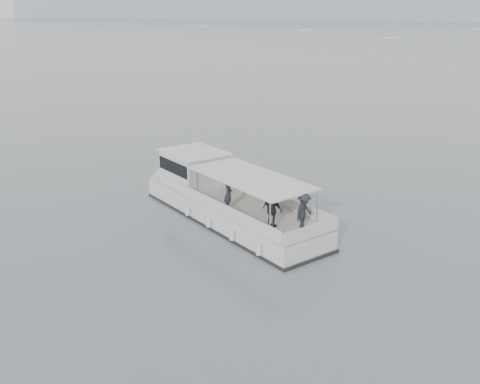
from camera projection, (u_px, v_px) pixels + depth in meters
The scene contains 3 objects.
ground at pixel (189, 238), 24.78m from camera, with size 1400.00×1400.00×0.00m, color slate.
tour_boat at pixel (218, 197), 27.43m from camera, with size 12.80×7.36×5.52m.
moored_fleet at pixel (436, 38), 197.83m from camera, with size 399.15×331.71×9.84m.
Camera 1 is at (13.87, -18.22, 9.99)m, focal length 40.00 mm.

